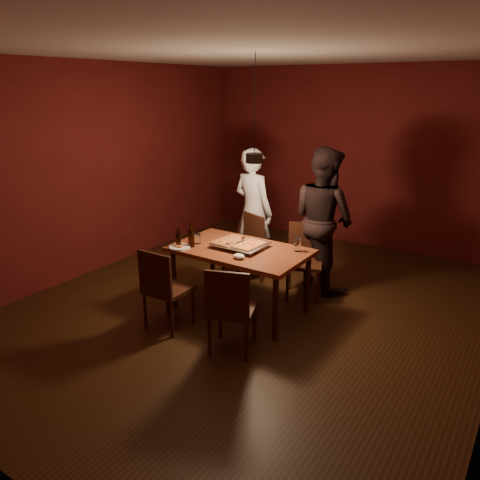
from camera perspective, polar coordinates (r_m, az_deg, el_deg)
The scene contains 19 objects.
room_shell at distance 5.06m, azimuth 1.71°, elevation 6.02°, with size 6.00×6.00×6.00m.
dining_table at distance 5.23m, azimuth 0.00°, elevation -1.81°, with size 1.50×0.90×0.75m.
chair_far_left at distance 6.09m, azimuth 0.90°, elevation -0.26°, with size 0.54×0.54×0.49m.
chair_far_right at distance 5.75m, azimuth 7.91°, elevation -1.60°, with size 0.55×0.55×0.49m.
chair_near_left at distance 4.92m, azimuth -9.42°, elevation -5.16°, with size 0.43×0.43×0.49m.
chair_near_right at distance 4.42m, azimuth -1.22°, elevation -7.71°, with size 0.54×0.54×0.49m.
pizza_tray at distance 5.23m, azimuth 0.08°, elevation -0.66°, with size 0.55×0.45×0.05m, color silver.
pizza_meat at distance 5.31m, azimuth -1.26°, elevation -0.02°, with size 0.26×0.41×0.02m, color maroon.
pizza_cheese at distance 5.16m, azimuth 1.18°, elevation -0.56°, with size 0.23×0.37×0.02m, color gold.
spatula at distance 5.24m, azimuth 0.10°, elevation -0.19°, with size 0.09×0.24×0.04m, color silver, non-canonical shape.
beer_bottle_a at distance 5.29m, azimuth -7.54°, elevation 0.35°, with size 0.06×0.06×0.22m.
beer_bottle_b at distance 5.26m, azimuth -5.97°, elevation 0.62°, with size 0.07×0.07×0.28m.
water_glass_left at distance 5.38m, azimuth -5.19°, elevation 0.14°, with size 0.07×0.07×0.11m, color silver.
water_glass_right at distance 5.14m, azimuth 7.02°, elevation -0.58°, with size 0.07×0.07×0.15m, color silver.
plate_slice at distance 5.27m, azimuth -7.38°, elevation -0.84°, with size 0.24×0.24×0.03m.
napkin at distance 4.89m, azimuth -0.12°, elevation -2.00°, with size 0.13×0.10×0.05m, color white.
diner_white at distance 6.35m, azimuth 1.62°, elevation 3.50°, with size 0.62×0.41×1.71m, color silver.
diner_dark at distance 5.92m, azimuth 10.11°, elevation 2.53°, with size 0.87×0.68×1.79m, color black.
pendant_lamp at distance 4.99m, azimuth 1.75°, elevation 10.07°, with size 0.18×0.18×1.10m.
Camera 1 is at (2.61, -4.20, 2.47)m, focal length 35.00 mm.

